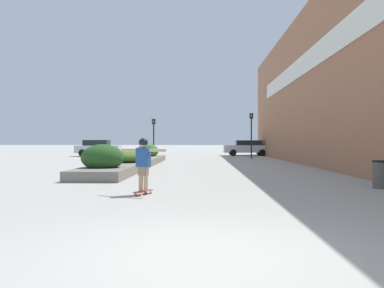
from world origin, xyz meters
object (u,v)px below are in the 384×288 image
object	(u,v)px
traffic_light_right	(251,128)
car_leftmost	(98,148)
car_center_right	(330,148)
skateboard	(143,192)
skateboarder	(143,159)
trash_bin	(382,174)
traffic_light_left	(154,131)
car_center_left	(247,148)

from	to	relation	value
traffic_light_right	car_leftmost	bearing A→B (deg)	161.90
car_center_right	skateboard	bearing A→B (deg)	-28.02
skateboarder	traffic_light_right	size ratio (longest dim) A/B	0.37
skateboard	car_center_right	xyz separation A→B (m)	(13.43, 25.23, 0.71)
trash_bin	car_center_right	xyz separation A→B (m)	(6.45, 23.69, 0.35)
traffic_light_right	skateboard	bearing A→B (deg)	-104.80
skateboard	traffic_light_left	xyz separation A→B (m)	(-2.52, 20.99, 2.20)
car_center_left	skateboard	bearing A→B (deg)	167.78
car_center_left	traffic_light_left	bearing A→B (deg)	128.21
skateboard	skateboarder	distance (m)	0.88
car_center_right	car_leftmost	bearing A→B (deg)	-91.15
skateboarder	car_center_right	world-z (taller)	skateboarder
skateboard	car_leftmost	world-z (taller)	car_leftmost
traffic_light_left	traffic_light_right	xyz separation A→B (m)	(8.09, 0.08, 0.27)
skateboarder	trash_bin	bearing A→B (deg)	33.35
car_leftmost	skateboarder	bearing A→B (deg)	18.30
trash_bin	traffic_light_left	xyz separation A→B (m)	(-9.50, 19.45, 1.85)
traffic_light_left	traffic_light_right	world-z (taller)	traffic_light_right
car_center_right	traffic_light_right	bearing A→B (deg)	-62.12
skateboard	car_leftmost	distance (m)	27.05
skateboard	traffic_light_right	size ratio (longest dim) A/B	0.21
skateboarder	traffic_light_right	bearing A→B (deg)	96.06
car_center_right	car_center_left	bearing A→B (deg)	-108.33
car_center_left	traffic_light_left	xyz separation A→B (m)	(-8.51, -6.70, 1.46)
skateboard	traffic_light_left	size ratio (longest dim) A/B	0.24
skateboarder	traffic_light_left	xyz separation A→B (m)	(-2.52, 20.99, 1.32)
trash_bin	traffic_light_right	distance (m)	19.70
car_leftmost	car_center_left	size ratio (longest dim) A/B	0.91
car_center_left	traffic_light_left	distance (m)	10.93
car_center_right	skateboarder	bearing A→B (deg)	-28.02
skateboard	trash_bin	xyz separation A→B (m)	(6.98, 1.55, 0.35)
car_leftmost	traffic_light_right	size ratio (longest dim) A/B	1.11
trash_bin	traffic_light_left	world-z (taller)	traffic_light_left
skateboard	car_center_right	distance (m)	28.59
car_leftmost	car_center_left	distance (m)	14.63
skateboarder	car_center_left	bearing A→B (deg)	98.65
trash_bin	car_center_left	distance (m)	26.17
trash_bin	traffic_light_right	world-z (taller)	traffic_light_right
skateboarder	car_leftmost	size ratio (longest dim) A/B	0.34
skateboard	traffic_light_right	bearing A→B (deg)	96.06
traffic_light_left	traffic_light_right	size ratio (longest dim) A/B	0.88
car_leftmost	car_center_right	bearing A→B (deg)	88.85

